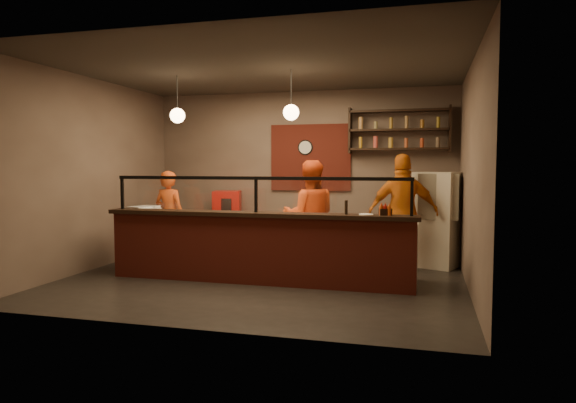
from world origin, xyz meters
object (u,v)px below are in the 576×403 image
(wall_clock, at_px, (305,147))
(fridge, at_px, (437,220))
(cook_left, at_px, (170,217))
(red_cooler, at_px, (227,222))
(pizza_dough, at_px, (325,220))
(cook_mid, at_px, (310,216))
(cook_right, at_px, (403,213))
(condiment_caddy, at_px, (385,212))
(pepper_mill, at_px, (346,207))

(wall_clock, distance_m, fridge, 2.90)
(cook_left, xyz_separation_m, fridge, (4.65, 0.82, -0.01))
(cook_left, height_order, red_cooler, cook_left)
(fridge, height_order, pizza_dough, fridge)
(cook_mid, distance_m, cook_right, 1.54)
(cook_left, distance_m, red_cooler, 1.40)
(pizza_dough, bearing_deg, wall_clock, 110.57)
(cook_left, relative_size, fridge, 1.01)
(cook_right, relative_size, pizza_dough, 4.41)
(wall_clock, distance_m, pizza_dough, 2.58)
(wall_clock, relative_size, cook_right, 0.15)
(wall_clock, height_order, cook_mid, wall_clock)
(wall_clock, xyz_separation_m, pizza_dough, (0.80, -2.14, -1.19))
(condiment_caddy, bearing_deg, pizza_dough, 148.60)
(pepper_mill, bearing_deg, cook_left, 160.43)
(wall_clock, relative_size, pizza_dough, 0.68)
(cook_right, bearing_deg, pepper_mill, 52.34)
(pizza_dough, height_order, pepper_mill, pepper_mill)
(fridge, bearing_deg, condiment_caddy, -87.43)
(fridge, bearing_deg, cook_mid, -132.96)
(cook_right, distance_m, condiment_caddy, 1.47)
(red_cooler, bearing_deg, cook_right, -30.44)
(pizza_dough, bearing_deg, cook_mid, 125.03)
(cook_left, bearing_deg, fridge, -161.50)
(cook_mid, bearing_deg, pepper_mill, 109.55)
(cook_right, bearing_deg, cook_left, -7.67)
(cook_left, relative_size, pepper_mill, 8.39)
(cook_mid, relative_size, condiment_caddy, 11.06)
(cook_left, distance_m, pepper_mill, 3.60)
(cook_mid, distance_m, pizza_dough, 0.60)
(condiment_caddy, bearing_deg, fridge, 69.83)
(cook_right, relative_size, condiment_caddy, 11.71)
(fridge, bearing_deg, pizza_dough, -117.52)
(cook_mid, bearing_deg, pizza_dough, 109.61)
(cook_right, xyz_separation_m, condiment_caddy, (-0.18, -1.45, 0.14))
(cook_mid, bearing_deg, cook_right, 178.65)
(wall_clock, xyz_separation_m, red_cooler, (-1.54, -0.31, -1.48))
(wall_clock, relative_size, cook_mid, 0.16)
(cook_right, height_order, red_cooler, cook_right)
(cook_left, distance_m, cook_right, 4.11)
(pepper_mill, bearing_deg, fridge, 57.73)
(fridge, relative_size, red_cooler, 1.32)
(red_cooler, bearing_deg, cook_mid, -48.82)
(cook_left, height_order, pepper_mill, cook_left)
(red_cooler, height_order, pepper_mill, pepper_mill)
(red_cooler, xyz_separation_m, condiment_caddy, (3.30, -2.42, 0.49))
(fridge, relative_size, condiment_caddy, 9.86)
(cook_mid, bearing_deg, fridge, -171.12)
(cook_left, relative_size, cook_right, 0.85)
(cook_mid, bearing_deg, condiment_caddy, 125.06)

